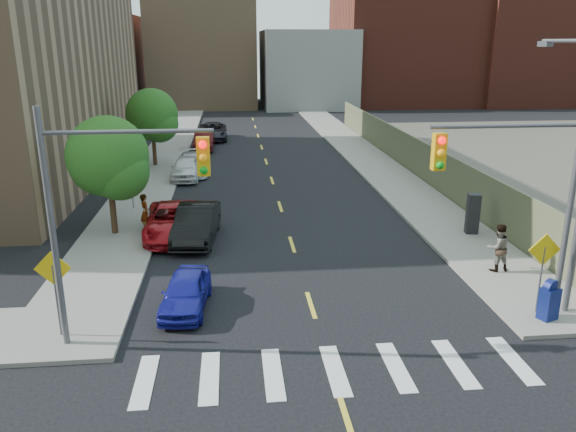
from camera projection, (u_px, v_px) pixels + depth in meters
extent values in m
cube|color=gray|center=(173.00, 141.00, 50.14)|extent=(3.50, 73.00, 0.15)
cube|color=gray|center=(343.00, 138.00, 51.64)|extent=(3.50, 73.00, 0.15)
cube|color=#5E6547|center=(409.00, 153.00, 38.64)|extent=(0.12, 44.00, 2.50)
cube|color=#592319|center=(81.00, 62.00, 74.08)|extent=(14.00, 18.00, 12.00)
cube|color=#8C6B4C|center=(203.00, 50.00, 77.07)|extent=(14.00, 16.00, 15.00)
cube|color=gray|center=(306.00, 69.00, 77.27)|extent=(12.00, 16.00, 10.00)
cube|color=#592319|center=(402.00, 46.00, 79.62)|extent=(18.00, 18.00, 16.00)
cube|color=#592319|center=(517.00, 38.00, 78.97)|extent=(14.00, 16.00, 18.00)
cylinder|color=#8C6B4C|center=(549.00, 1.00, 77.86)|extent=(1.80, 1.80, 28.00)
cylinder|color=#59595E|center=(53.00, 235.00, 15.43)|extent=(0.18, 0.18, 7.00)
cylinder|color=#59595E|center=(128.00, 132.00, 14.81)|extent=(4.50, 0.12, 0.12)
cube|color=#E5A50C|center=(203.00, 156.00, 15.21)|extent=(0.35, 0.30, 1.05)
cylinder|color=#59595E|center=(568.00, 218.00, 16.88)|extent=(0.18, 0.18, 7.00)
cylinder|color=#59595E|center=(508.00, 126.00, 15.83)|extent=(4.50, 0.12, 0.12)
cube|color=#E5A50C|center=(439.00, 152.00, 15.85)|extent=(0.35, 0.30, 1.05)
cylinder|color=#59595E|center=(573.00, 41.00, 17.52)|extent=(0.12, 3.50, 0.12)
cube|color=#59595E|center=(545.00, 44.00, 19.06)|extent=(0.25, 0.60, 0.18)
cylinder|color=#59595E|center=(57.00, 303.00, 16.56)|extent=(0.06, 0.06, 2.40)
cube|color=yellow|center=(53.00, 268.00, 16.23)|extent=(1.06, 0.04, 1.06)
cylinder|color=#59595E|center=(540.00, 282.00, 18.01)|extent=(0.06, 0.06, 2.40)
cube|color=yellow|center=(545.00, 250.00, 17.68)|extent=(1.06, 0.04, 1.06)
cylinder|color=#59595E|center=(132.00, 189.00, 29.38)|extent=(0.06, 0.06, 2.40)
cube|color=yellow|center=(130.00, 168.00, 29.06)|extent=(1.06, 0.04, 1.06)
cylinder|color=#332114|center=(113.00, 208.00, 25.53)|extent=(0.28, 0.28, 2.64)
sphere|color=#154C16|center=(108.00, 156.00, 24.82)|extent=(3.60, 3.60, 3.60)
sphere|color=#154C16|center=(119.00, 171.00, 24.76)|extent=(2.64, 2.64, 2.64)
sphere|color=#154C16|center=(101.00, 164.00, 25.28)|extent=(2.88, 2.88, 2.88)
cylinder|color=#332114|center=(154.00, 148.00, 39.78)|extent=(0.28, 0.28, 2.64)
sphere|color=#154C16|center=(152.00, 114.00, 39.06)|extent=(3.60, 3.60, 3.60)
sphere|color=#154C16|center=(159.00, 124.00, 39.00)|extent=(2.64, 2.64, 2.64)
sphere|color=#154C16|center=(147.00, 120.00, 39.53)|extent=(2.88, 2.88, 2.88)
imported|color=#1A1C93|center=(186.00, 292.00, 18.69)|extent=(1.77, 3.69, 1.22)
imported|color=black|center=(197.00, 223.00, 25.13)|extent=(2.11, 4.94, 1.58)
imported|color=#A61017|center=(173.00, 221.00, 25.63)|extent=(2.67, 5.42, 1.48)
imported|color=#ABAFB3|center=(192.00, 164.00, 37.80)|extent=(2.31, 4.89, 1.38)
imported|color=silver|center=(186.00, 168.00, 36.37)|extent=(1.94, 4.41, 1.48)
imported|color=#410D0F|center=(204.00, 141.00, 46.25)|extent=(1.65, 4.50, 1.47)
imported|color=black|center=(213.00, 131.00, 51.05)|extent=(2.60, 5.51, 1.52)
cube|color=#0E1856|center=(549.00, 303.00, 17.70)|extent=(0.67, 0.59, 1.05)
cylinder|color=#0E1856|center=(551.00, 287.00, 17.53)|extent=(0.60, 0.43, 0.54)
cube|color=black|center=(473.00, 214.00, 25.56)|extent=(0.62, 0.54, 1.85)
imported|color=gray|center=(145.00, 213.00, 25.88)|extent=(0.63, 0.75, 1.76)
imported|color=gray|center=(498.00, 248.00, 21.34)|extent=(0.98, 0.80, 1.86)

